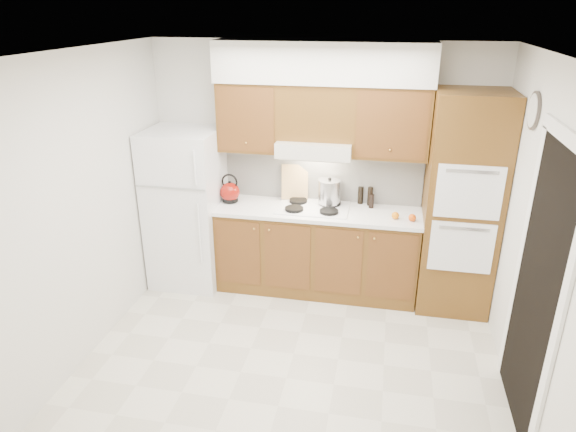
% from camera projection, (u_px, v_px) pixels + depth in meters
% --- Properties ---
extents(floor, '(3.60, 3.60, 0.00)m').
position_uv_depth(floor, '(294.00, 354.00, 4.62)').
color(floor, beige).
rests_on(floor, ground).
extents(ceiling, '(3.60, 3.60, 0.00)m').
position_uv_depth(ceiling, '(295.00, 52.00, 3.63)').
color(ceiling, white).
rests_on(ceiling, wall_back).
extents(wall_back, '(3.60, 0.02, 2.60)m').
position_uv_depth(wall_back, '(320.00, 167.00, 5.48)').
color(wall_back, silver).
rests_on(wall_back, floor).
extents(wall_left, '(0.02, 3.00, 2.60)m').
position_uv_depth(wall_left, '(91.00, 205.00, 4.45)').
color(wall_left, silver).
rests_on(wall_left, floor).
extents(wall_right, '(0.02, 3.00, 2.60)m').
position_uv_depth(wall_right, '(533.00, 239.00, 3.80)').
color(wall_right, silver).
rests_on(wall_right, floor).
extents(fridge, '(0.75, 0.72, 1.72)m').
position_uv_depth(fridge, '(187.00, 208.00, 5.58)').
color(fridge, white).
rests_on(fridge, floor).
extents(base_cabinets, '(2.11, 0.60, 0.90)m').
position_uv_depth(base_cabinets, '(317.00, 251.00, 5.53)').
color(base_cabinets, brown).
rests_on(base_cabinets, floor).
extents(countertop, '(2.13, 0.62, 0.04)m').
position_uv_depth(countertop, '(318.00, 211.00, 5.34)').
color(countertop, white).
rests_on(countertop, base_cabinets).
extents(backsplash, '(2.11, 0.03, 0.56)m').
position_uv_depth(backsplash, '(322.00, 175.00, 5.49)').
color(backsplash, white).
rests_on(backsplash, countertop).
extents(oven_cabinet, '(0.70, 0.65, 2.20)m').
position_uv_depth(oven_cabinet, '(461.00, 205.00, 5.00)').
color(oven_cabinet, brown).
rests_on(oven_cabinet, floor).
extents(upper_cab_left, '(0.63, 0.33, 0.70)m').
position_uv_depth(upper_cab_left, '(250.00, 117.00, 5.25)').
color(upper_cab_left, brown).
rests_on(upper_cab_left, wall_back).
extents(upper_cab_right, '(0.73, 0.33, 0.70)m').
position_uv_depth(upper_cab_right, '(392.00, 122.00, 4.99)').
color(upper_cab_right, brown).
rests_on(upper_cab_right, wall_back).
extents(range_hood, '(0.75, 0.45, 0.15)m').
position_uv_depth(range_hood, '(315.00, 148.00, 5.18)').
color(range_hood, silver).
rests_on(range_hood, wall_back).
extents(upper_cab_over_hood, '(0.75, 0.33, 0.55)m').
position_uv_depth(upper_cab_over_hood, '(317.00, 112.00, 5.10)').
color(upper_cab_over_hood, brown).
rests_on(upper_cab_over_hood, range_hood).
extents(soffit, '(2.13, 0.36, 0.40)m').
position_uv_depth(soffit, '(323.00, 62.00, 4.90)').
color(soffit, silver).
rests_on(soffit, wall_back).
extents(cooktop, '(0.74, 0.50, 0.01)m').
position_uv_depth(cooktop, '(313.00, 208.00, 5.36)').
color(cooktop, white).
rests_on(cooktop, countertop).
extents(doorway, '(0.02, 0.90, 2.10)m').
position_uv_depth(doorway, '(537.00, 293.00, 3.58)').
color(doorway, black).
rests_on(doorway, floor).
extents(wall_clock, '(0.02, 0.30, 0.30)m').
position_uv_depth(wall_clock, '(534.00, 111.00, 3.97)').
color(wall_clock, '#3F3833').
rests_on(wall_clock, wall_right).
extents(kettle, '(0.24, 0.24, 0.21)m').
position_uv_depth(kettle, '(230.00, 192.00, 5.49)').
color(kettle, maroon).
rests_on(kettle, countertop).
extents(cutting_board, '(0.30, 0.14, 0.37)m').
position_uv_depth(cutting_board, '(295.00, 182.00, 5.53)').
color(cutting_board, tan).
rests_on(cutting_board, countertop).
extents(stock_pot, '(0.26, 0.26, 0.24)m').
position_uv_depth(stock_pot, '(329.00, 192.00, 5.38)').
color(stock_pot, '#B4B4B9').
rests_on(stock_pot, cooktop).
extents(condiment_a, '(0.06, 0.06, 0.20)m').
position_uv_depth(condiment_a, '(370.00, 196.00, 5.41)').
color(condiment_a, black).
rests_on(condiment_a, countertop).
extents(condiment_b, '(0.06, 0.06, 0.19)m').
position_uv_depth(condiment_b, '(361.00, 195.00, 5.46)').
color(condiment_b, black).
rests_on(condiment_b, countertop).
extents(condiment_c, '(0.06, 0.06, 0.15)m').
position_uv_depth(condiment_c, '(371.00, 201.00, 5.35)').
color(condiment_c, black).
rests_on(condiment_c, countertop).
extents(orange_near, '(0.09, 0.09, 0.07)m').
position_uv_depth(orange_near, '(412.00, 218.00, 5.03)').
color(orange_near, '#D5610B').
rests_on(orange_near, countertop).
extents(orange_far, '(0.09, 0.09, 0.07)m').
position_uv_depth(orange_far, '(395.00, 215.00, 5.08)').
color(orange_far, orange).
rests_on(orange_far, countertop).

